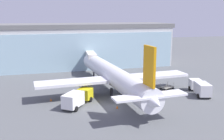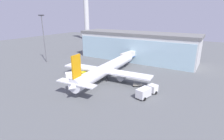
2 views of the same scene
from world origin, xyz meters
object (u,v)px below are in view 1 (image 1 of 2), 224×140
at_px(airplane, 113,76).
at_px(safety_cone_nose, 117,107).
at_px(fuel_truck, 200,87).
at_px(catering_truck, 77,98).
at_px(baggage_cart, 167,87).
at_px(safety_cone_wingtip, 51,100).
at_px(jet_bridge, 90,57).

height_order(airplane, safety_cone_nose, airplane).
bearing_deg(fuel_truck, safety_cone_nose, 113.89).
bearing_deg(catering_truck, safety_cone_nose, -77.34).
bearing_deg(catering_truck, fuel_truck, -51.73).
relative_size(baggage_cart, safety_cone_wingtip, 5.83).
bearing_deg(airplane, safety_cone_wingtip, 96.11).
xyz_separation_m(fuel_truck, safety_cone_nose, (-17.77, -3.37, -1.19)).
bearing_deg(jet_bridge, fuel_truck, -141.43).
bearing_deg(fuel_truck, safety_cone_wingtip, 96.48).
bearing_deg(airplane, fuel_truck, -113.66).
relative_size(airplane, safety_cone_wingtip, 70.04).
xyz_separation_m(catering_truck, safety_cone_wingtip, (-4.31, 3.85, -1.19)).
distance_m(airplane, baggage_cart, 11.81).
bearing_deg(jet_bridge, baggage_cart, -143.87).
bearing_deg(safety_cone_nose, catering_truck, 155.64).
bearing_deg(airplane, safety_cone_nose, 164.63).
height_order(catering_truck, safety_cone_wingtip, catering_truck).
relative_size(catering_truck, baggage_cart, 2.23).
height_order(jet_bridge, fuel_truck, jet_bridge).
relative_size(jet_bridge, safety_cone_nose, 21.51).
relative_size(airplane, baggage_cart, 12.00).
height_order(airplane, baggage_cart, airplane).
xyz_separation_m(airplane, safety_cone_nose, (-1.74, -8.97, -3.16)).
bearing_deg(baggage_cart, jet_bridge, 97.87).
bearing_deg(safety_cone_nose, fuel_truck, 10.73).
distance_m(jet_bridge, fuel_truck, 30.55).
bearing_deg(airplane, catering_truck, 123.04).
bearing_deg(safety_cone_nose, safety_cone_wingtip, 147.71).
bearing_deg(baggage_cart, catering_truck, 171.63).
relative_size(safety_cone_nose, safety_cone_wingtip, 1.00).
relative_size(jet_bridge, fuel_truck, 1.55).
height_order(jet_bridge, safety_cone_nose, jet_bridge).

